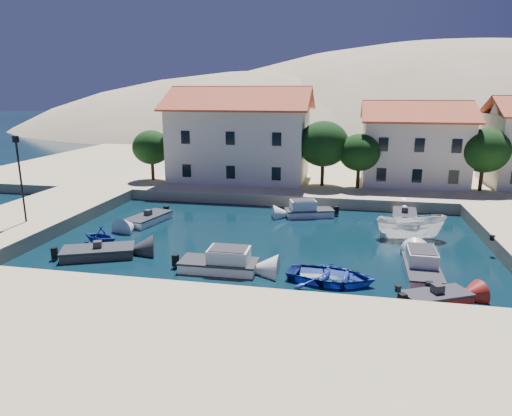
# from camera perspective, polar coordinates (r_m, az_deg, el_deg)

# --- Properties ---
(ground) EXTENTS (400.00, 400.00, 0.00)m
(ground) POSITION_cam_1_polar(r_m,az_deg,el_deg) (23.24, -3.12, -11.82)
(ground) COLOR black
(ground) RESTS_ON ground
(quay_south) EXTENTS (52.00, 12.00, 1.00)m
(quay_south) POSITION_cam_1_polar(r_m,az_deg,el_deg) (18.00, -8.12, -18.59)
(quay_south) COLOR tan
(quay_south) RESTS_ON ground
(quay_west) EXTENTS (8.00, 20.00, 1.00)m
(quay_west) POSITION_cam_1_polar(r_m,az_deg,el_deg) (39.94, -26.67, -1.31)
(quay_west) COLOR tan
(quay_west) RESTS_ON ground
(quay_north) EXTENTS (80.00, 36.00, 1.00)m
(quay_north) POSITION_cam_1_polar(r_m,az_deg,el_deg) (59.08, 7.94, 4.75)
(quay_north) COLOR tan
(quay_north) RESTS_ON ground
(hills) EXTENTS (254.00, 176.00, 99.00)m
(hills) POSITION_cam_1_polar(r_m,az_deg,el_deg) (148.48, 16.89, 0.66)
(hills) COLOR tan
(hills) RESTS_ON ground
(building_left) EXTENTS (14.70, 9.45, 9.70)m
(building_left) POSITION_cam_1_polar(r_m,az_deg,el_deg) (49.67, -1.94, 9.40)
(building_left) COLOR white
(building_left) RESTS_ON quay_north
(building_mid) EXTENTS (10.50, 8.40, 8.30)m
(building_mid) POSITION_cam_1_polar(r_m,az_deg,el_deg) (49.89, 19.12, 7.82)
(building_mid) COLOR white
(building_mid) RESTS_ON quay_north
(trees) EXTENTS (37.30, 5.30, 6.45)m
(trees) POSITION_cam_1_polar(r_m,az_deg,el_deg) (45.96, 10.31, 7.39)
(trees) COLOR #382314
(trees) RESTS_ON quay_north
(lamppost) EXTENTS (0.35, 0.25, 6.22)m
(lamppost) POSITION_cam_1_polar(r_m,az_deg,el_deg) (36.65, -27.44, 4.14)
(lamppost) COLOR black
(lamppost) RESTS_ON quay_west
(bollards) EXTENTS (29.36, 9.56, 0.30)m
(bollards) POSITION_cam_1_polar(r_m,az_deg,el_deg) (25.83, 5.05, -6.31)
(bollards) COLOR black
(bollards) RESTS_ON ground
(motorboat_grey_sw) EXTENTS (4.87, 3.55, 1.25)m
(motorboat_grey_sw) POSITION_cam_1_polar(r_m,az_deg,el_deg) (30.86, -19.10, -5.27)
(motorboat_grey_sw) COLOR #2E2F33
(motorboat_grey_sw) RESTS_ON ground
(cabin_cruiser_south) EXTENTS (4.58, 2.00, 1.60)m
(cabin_cruiser_south) POSITION_cam_1_polar(r_m,az_deg,el_deg) (27.06, -4.68, -6.84)
(cabin_cruiser_south) COLOR white
(cabin_cruiser_south) RESTS_ON ground
(rowboat_south) EXTENTS (5.29, 4.10, 1.01)m
(rowboat_south) POSITION_cam_1_polar(r_m,az_deg,el_deg) (25.96, 9.28, -9.08)
(rowboat_south) COLOR navy
(rowboat_south) RESTS_ON ground
(motorboat_red_se) EXTENTS (3.63, 2.82, 1.25)m
(motorboat_red_se) POSITION_cam_1_polar(r_m,az_deg,el_deg) (24.69, 21.63, -10.48)
(motorboat_red_se) COLOR maroon
(motorboat_red_se) RESTS_ON ground
(cabin_cruiser_east) EXTENTS (1.97, 4.68, 1.60)m
(cabin_cruiser_east) POSITION_cam_1_polar(r_m,az_deg,el_deg) (27.83, 20.06, -7.10)
(cabin_cruiser_east) COLOR white
(cabin_cruiser_east) RESTS_ON ground
(boat_east) EXTENTS (5.12, 2.50, 1.90)m
(boat_east) POSITION_cam_1_polar(r_m,az_deg,el_deg) (34.62, 18.67, -3.62)
(boat_east) COLOR white
(boat_east) RESTS_ON ground
(motorboat_white_ne) EXTENTS (2.26, 4.15, 1.25)m
(motorboat_white_ne) POSITION_cam_1_polar(r_m,az_deg,el_deg) (39.40, 18.06, -0.98)
(motorboat_white_ne) COLOR white
(motorboat_white_ne) RESTS_ON ground
(rowboat_west) EXTENTS (3.23, 2.96, 1.44)m
(rowboat_west) POSITION_cam_1_polar(r_m,az_deg,el_deg) (33.47, -18.83, -4.25)
(rowboat_west) COLOR navy
(rowboat_west) RESTS_ON ground
(motorboat_white_west) EXTENTS (2.76, 4.49, 1.25)m
(motorboat_white_west) POSITION_cam_1_polar(r_m,az_deg,el_deg) (37.66, -13.30, -1.34)
(motorboat_white_west) COLOR white
(motorboat_white_west) RESTS_ON ground
(cabin_cruiser_north) EXTENTS (4.31, 2.83, 1.60)m
(cabin_cruiser_north) POSITION_cam_1_polar(r_m,az_deg,el_deg) (38.66, 6.68, -0.36)
(cabin_cruiser_north) COLOR white
(cabin_cruiser_north) RESTS_ON ground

